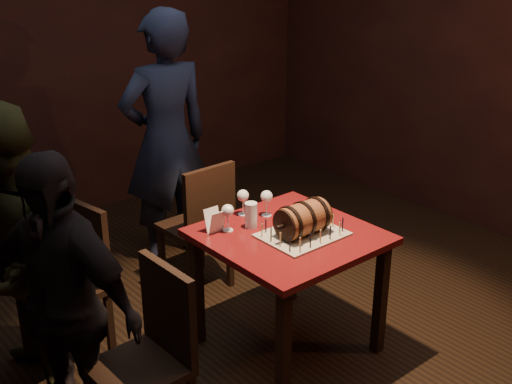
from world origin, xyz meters
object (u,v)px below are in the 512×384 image
chair_back (201,221)px  barrel_cake (303,219)px  wine_glass_left (228,212)px  person_back (166,141)px  person_left_rear (9,264)px  pub_table (289,251)px  wine_glass_mid (243,197)px  wine_glass_right (267,198)px  pint_of_ale (251,216)px  chair_left_front (152,350)px  chair_left_rear (74,275)px  person_left_front (61,306)px

chair_back → barrel_cake: bearing=-88.0°
wine_glass_left → person_back: person_back is taller
person_left_rear → person_back: bearing=138.2°
pub_table → barrel_cake: barrel_cake is taller
chair_back → person_back: bearing=80.7°
pub_table → person_back: (0.09, 1.40, 0.30)m
pub_table → person_back: bearing=86.3°
pub_table → wine_glass_left: size_ratio=5.59×
wine_glass_mid → wine_glass_right: 0.14m
barrel_cake → chair_back: (-0.03, 0.94, -0.33)m
wine_glass_mid → pint_of_ale: wine_glass_mid is taller
barrel_cake → person_back: person_back is taller
chair_back → person_back: (0.09, 0.54, 0.41)m
person_back → pint_of_ale: bearing=86.7°
chair_left_front → person_left_rear: person_left_rear is taller
pub_table → chair_left_rear: chair_left_rear is taller
wine_glass_left → pint_of_ale: 0.15m
pint_of_ale → pub_table: bearing=-60.8°
wine_glass_right → chair_left_rear: size_ratio=0.17×
person_left_rear → wine_glass_mid: bearing=99.8°
wine_glass_mid → chair_left_front: 1.16m
chair_left_front → chair_back: bearing=45.5°
pub_table → wine_glass_mid: 0.43m
barrel_cake → pint_of_ale: barrel_cake is taller
wine_glass_right → pint_of_ale: wine_glass_right is taller
wine_glass_right → chair_left_front: (-1.07, -0.43, -0.35)m
barrel_cake → wine_glass_mid: barrel_cake is taller
chair_left_rear → person_back: size_ratio=0.50×
wine_glass_left → person_left_rear: bearing=164.6°
wine_glass_right → person_back: size_ratio=0.09×
barrel_cake → wine_glass_right: bearing=85.7°
person_left_front → wine_glass_mid: bearing=78.3°
pub_table → chair_left_rear: size_ratio=0.97×
pub_table → barrel_cake: bearing=-63.7°
wine_glass_mid → wine_glass_right: bearing=-45.1°
chair_left_rear → barrel_cake: bearing=-38.4°
wine_glass_left → person_left_rear: size_ratio=0.10×
chair_back → person_left_front: person_left_front is taller
wine_glass_mid → chair_left_rear: bearing=158.7°
wine_glass_mid → chair_left_rear: (-0.94, 0.37, -0.34)m
chair_left_rear → chair_left_front: bearing=-92.0°
chair_left_rear → chair_left_front: size_ratio=1.00×
wine_glass_mid → chair_left_front: bearing=-151.4°
chair_left_rear → pint_of_ale: bearing=-31.5°
pint_of_ale → person_left_front: 1.20m
chair_back → wine_glass_mid: bearing=-94.7°
person_left_rear → chair_left_front: bearing=44.6°
chair_left_rear → chair_left_front: same height
wine_glass_mid → person_left_rear: bearing=171.8°
wine_glass_right → person_left_rear: (-1.43, 0.29, -0.07)m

